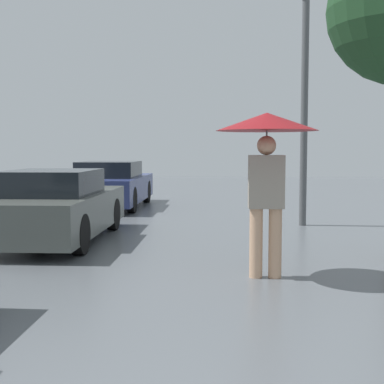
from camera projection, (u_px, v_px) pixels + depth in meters
The scene contains 4 objects.
pedestrian at pixel (267, 144), 6.42m from camera, with size 1.23×1.23×2.01m.
parked_car_middle at pixel (55, 207), 9.16m from camera, with size 1.66×4.00×1.22m.
parked_car_farthest at pixel (111, 185), 14.49m from camera, with size 1.73×4.27×1.25m.
street_lamp at pixel (305, 92), 10.85m from camera, with size 0.28×0.28×4.82m.
Camera 1 is at (-0.31, -0.55, 1.57)m, focal length 50.00 mm.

